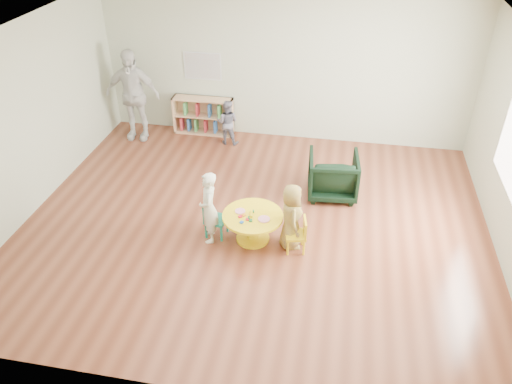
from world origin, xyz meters
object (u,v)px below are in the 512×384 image
(kid_chair_left, at_px, (214,218))
(adult_caretaker, at_px, (133,95))
(child_right, at_px, (291,217))
(bookshelf, at_px, (203,116))
(child_left, at_px, (209,208))
(activity_table, at_px, (253,223))
(toddler, at_px, (227,122))
(armchair, at_px, (333,175))
(kid_chair_right, at_px, (298,234))

(kid_chair_left, relative_size, adult_caretaker, 0.31)
(child_right, bearing_deg, bookshelf, 18.16)
(child_left, height_order, child_right, child_left)
(activity_table, xyz_separation_m, kid_chair_left, (-0.58, 0.01, -0.00))
(child_left, bearing_deg, kid_chair_left, 149.07)
(toddler, distance_m, adult_caretaker, 1.90)
(child_left, distance_m, child_right, 1.17)
(child_right, relative_size, adult_caretaker, 0.56)
(kid_chair_left, relative_size, bookshelf, 0.47)
(activity_table, relative_size, toddler, 0.99)
(toddler, bearing_deg, child_right, 120.92)
(bookshelf, bearing_deg, adult_caretaker, -159.91)
(bookshelf, bearing_deg, armchair, -34.14)
(armchair, bearing_deg, activity_table, 47.89)
(activity_table, bearing_deg, child_right, -3.08)
(child_right, bearing_deg, kid_chair_right, -139.85)
(bookshelf, height_order, armchair, bookshelf)
(bookshelf, xyz_separation_m, child_left, (1.04, -3.36, 0.19))
(kid_chair_left, distance_m, armchair, 2.16)
(toddler, bearing_deg, adult_caretaker, 4.58)
(toddler, bearing_deg, kid_chair_left, 101.34)
(activity_table, bearing_deg, kid_chair_right, -9.35)
(child_right, distance_m, toddler, 3.34)
(activity_table, bearing_deg, toddler, 110.13)
(activity_table, height_order, adult_caretaker, adult_caretaker)
(kid_chair_left, distance_m, adult_caretaker, 3.67)
(armchair, relative_size, toddler, 0.91)
(kid_chair_right, relative_size, toddler, 0.59)
(child_right, xyz_separation_m, toddler, (-1.61, 2.92, -0.06))
(child_left, bearing_deg, kid_chair_right, 73.12)
(adult_caretaker, bearing_deg, armchair, -23.15)
(activity_table, relative_size, child_right, 0.87)
(child_left, xyz_separation_m, child_right, (1.17, 0.07, -0.05))
(kid_chair_left, xyz_separation_m, armchair, (1.64, 1.41, 0.07))
(kid_chair_right, height_order, bookshelf, bookshelf)
(armchair, distance_m, child_right, 1.54)
(armchair, relative_size, child_left, 0.73)
(kid_chair_left, bearing_deg, adult_caretaker, -132.67)
(kid_chair_left, bearing_deg, kid_chair_right, 91.95)
(child_left, bearing_deg, activity_table, 82.79)
(kid_chair_right, bearing_deg, kid_chair_left, 73.28)
(child_right, height_order, adult_caretaker, adult_caretaker)
(activity_table, relative_size, kid_chair_left, 1.57)
(adult_caretaker, bearing_deg, toddler, -1.26)
(activity_table, bearing_deg, adult_caretaker, 135.95)
(armchair, bearing_deg, adult_caretaker, -24.71)
(child_right, bearing_deg, toddler, 13.21)
(bookshelf, height_order, adult_caretaker, adult_caretaker)
(bookshelf, relative_size, toddler, 1.35)
(kid_chair_right, distance_m, toddler, 3.47)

